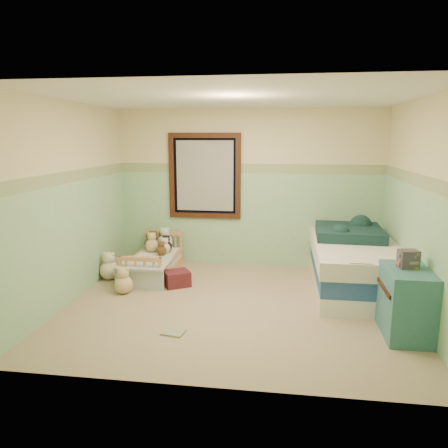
# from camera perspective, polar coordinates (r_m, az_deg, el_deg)

# --- Properties ---
(floor) EXTENTS (4.20, 3.60, 0.02)m
(floor) POSITION_cam_1_polar(r_m,az_deg,el_deg) (5.45, 1.48, -10.88)
(floor) COLOR gray
(floor) RESTS_ON ground
(ceiling) EXTENTS (4.20, 3.60, 0.02)m
(ceiling) POSITION_cam_1_polar(r_m,az_deg,el_deg) (5.06, 1.64, 16.53)
(ceiling) COLOR white
(ceiling) RESTS_ON wall_back
(wall_back) EXTENTS (4.20, 0.04, 2.50)m
(wall_back) POSITION_cam_1_polar(r_m,az_deg,el_deg) (6.88, 3.25, 4.67)
(wall_back) COLOR beige
(wall_back) RESTS_ON floor
(wall_front) EXTENTS (4.20, 0.04, 2.50)m
(wall_front) POSITION_cam_1_polar(r_m,az_deg,el_deg) (3.36, -1.90, -2.52)
(wall_front) COLOR beige
(wall_front) RESTS_ON floor
(wall_left) EXTENTS (0.04, 3.60, 2.50)m
(wall_left) POSITION_cam_1_polar(r_m,az_deg,el_deg) (5.73, -19.81, 2.64)
(wall_left) COLOR beige
(wall_left) RESTS_ON floor
(wall_right) EXTENTS (0.04, 3.60, 2.50)m
(wall_right) POSITION_cam_1_polar(r_m,az_deg,el_deg) (5.30, 24.73, 1.60)
(wall_right) COLOR beige
(wall_right) RESTS_ON floor
(wainscot_mint) EXTENTS (4.20, 0.01, 1.50)m
(wainscot_mint) POSITION_cam_1_polar(r_m,az_deg,el_deg) (6.95, 3.19, 0.55)
(wainscot_mint) COLOR #9EC89E
(wainscot_mint) RESTS_ON floor
(border_strip) EXTENTS (4.20, 0.01, 0.15)m
(border_strip) POSITION_cam_1_polar(r_m,az_deg,el_deg) (6.84, 3.27, 7.36)
(border_strip) COLOR #37603C
(border_strip) RESTS_ON wall_back
(window_frame) EXTENTS (1.16, 0.06, 1.36)m
(window_frame) POSITION_cam_1_polar(r_m,az_deg,el_deg) (6.92, -2.58, 6.37)
(window_frame) COLOR black
(window_frame) RESTS_ON wall_back
(window_blinds) EXTENTS (0.92, 0.01, 1.12)m
(window_blinds) POSITION_cam_1_polar(r_m,az_deg,el_deg) (6.93, -2.57, 6.38)
(window_blinds) COLOR #B6B6B0
(window_blinds) RESTS_ON window_frame
(toddler_bed_frame) EXTENTS (0.63, 1.26, 0.16)m
(toddler_bed_frame) POSITION_cam_1_polar(r_m,az_deg,el_deg) (6.67, -9.33, -5.99)
(toddler_bed_frame) COLOR #C07E52
(toddler_bed_frame) RESTS_ON floor
(toddler_mattress) EXTENTS (0.58, 1.21, 0.12)m
(toddler_mattress) POSITION_cam_1_polar(r_m,az_deg,el_deg) (6.62, -9.37, -4.82)
(toddler_mattress) COLOR silver
(toddler_mattress) RESTS_ON toddler_bed_frame
(patchwork_quilt) EXTENTS (0.69, 0.63, 0.03)m
(patchwork_quilt) POSITION_cam_1_polar(r_m,az_deg,el_deg) (6.25, -10.47, -5.15)
(patchwork_quilt) COLOR #5F81BC
(patchwork_quilt) RESTS_ON toddler_mattress
(plush_bed_brown) EXTENTS (0.20, 0.20, 0.20)m
(plush_bed_brown) POSITION_cam_1_polar(r_m,az_deg,el_deg) (7.09, -9.38, -2.42)
(plush_bed_brown) COLOR brown
(plush_bed_brown) RESTS_ON toddler_mattress
(plush_bed_white) EXTENTS (0.24, 0.24, 0.24)m
(plush_bed_white) POSITION_cam_1_polar(r_m,az_deg,el_deg) (7.03, -7.83, -2.32)
(plush_bed_white) COLOR silver
(plush_bed_white) RESTS_ON toddler_mattress
(plush_bed_tan) EXTENTS (0.21, 0.21, 0.21)m
(plush_bed_tan) POSITION_cam_1_polar(r_m,az_deg,el_deg) (6.87, -9.53, -2.81)
(plush_bed_tan) COLOR #D7BB81
(plush_bed_tan) RESTS_ON toddler_mattress
(plush_bed_dark) EXTENTS (0.19, 0.19, 0.19)m
(plush_bed_dark) POSITION_cam_1_polar(r_m,az_deg,el_deg) (6.81, -7.67, -2.99)
(plush_bed_dark) COLOR black
(plush_bed_dark) RESTS_ON toddler_mattress
(plush_floor_cream) EXTENTS (0.28, 0.28, 0.28)m
(plush_floor_cream) POSITION_cam_1_polar(r_m,az_deg,el_deg) (6.58, -14.95, -5.94)
(plush_floor_cream) COLOR beige
(plush_floor_cream) RESTS_ON floor
(plush_floor_tan) EXTENTS (0.24, 0.24, 0.24)m
(plush_floor_tan) POSITION_cam_1_polar(r_m,az_deg,el_deg) (5.96, -13.17, -7.85)
(plush_floor_tan) COLOR #D7BB81
(plush_floor_tan) RESTS_ON floor
(twin_bed_frame) EXTENTS (1.07, 2.15, 0.22)m
(twin_bed_frame) POSITION_cam_1_polar(r_m,az_deg,el_deg) (6.27, 16.76, -7.19)
(twin_bed_frame) COLOR white
(twin_bed_frame) RESTS_ON floor
(twin_boxspring) EXTENTS (1.07, 2.15, 0.22)m
(twin_boxspring) POSITION_cam_1_polar(r_m,az_deg,el_deg) (6.20, 16.88, -5.26)
(twin_boxspring) COLOR navy
(twin_boxspring) RESTS_ON twin_bed_frame
(twin_mattress) EXTENTS (1.12, 2.19, 0.22)m
(twin_mattress) POSITION_cam_1_polar(r_m,az_deg,el_deg) (6.15, 16.99, -3.29)
(twin_mattress) COLOR silver
(twin_mattress) RESTS_ON twin_boxspring
(teal_blanket) EXTENTS (0.95, 1.00, 0.14)m
(teal_blanket) POSITION_cam_1_polar(r_m,az_deg,el_deg) (6.39, 16.24, -1.04)
(teal_blanket) COLOR black
(teal_blanket) RESTS_ON twin_mattress
(dresser) EXTENTS (0.45, 0.72, 0.72)m
(dresser) POSITION_cam_1_polar(r_m,az_deg,el_deg) (4.95, 23.00, -9.57)
(dresser) COLOR #35676D
(dresser) RESTS_ON floor
(book_stack) EXTENTS (0.21, 0.18, 0.19)m
(book_stack) POSITION_cam_1_polar(r_m,az_deg,el_deg) (4.87, 23.25, -4.29)
(book_stack) COLOR brown
(book_stack) RESTS_ON dresser
(red_pillow) EXTENTS (0.45, 0.43, 0.21)m
(red_pillow) POSITION_cam_1_polar(r_m,az_deg,el_deg) (6.14, -6.28, -7.19)
(red_pillow) COLOR maroon
(red_pillow) RESTS_ON floor
(floor_book) EXTENTS (0.25, 0.21, 0.02)m
(floor_book) POSITION_cam_1_polar(r_m,az_deg,el_deg) (4.77, -6.73, -14.10)
(floor_book) COLOR yellow
(floor_book) RESTS_ON floor
(extra_plush_0) EXTENTS (0.18, 0.18, 0.18)m
(extra_plush_0) POSITION_cam_1_polar(r_m,az_deg,el_deg) (7.04, -9.80, -2.60)
(extra_plush_0) COLOR brown
(extra_plush_0) RESTS_ON toddler_mattress
(extra_plush_1) EXTENTS (0.17, 0.17, 0.17)m
(extra_plush_1) POSITION_cam_1_polar(r_m,az_deg,el_deg) (6.76, -7.82, -3.16)
(extra_plush_1) COLOR beige
(extra_plush_1) RESTS_ON toddler_mattress
(extra_plush_2) EXTENTS (0.15, 0.15, 0.15)m
(extra_plush_2) POSITION_cam_1_polar(r_m,az_deg,el_deg) (6.65, -8.28, -3.51)
(extra_plush_2) COLOR brown
(extra_plush_2) RESTS_ON toddler_mattress
(extra_plush_3) EXTENTS (0.18, 0.18, 0.18)m
(extra_plush_3) POSITION_cam_1_polar(r_m,az_deg,el_deg) (7.05, -8.08, -2.54)
(extra_plush_3) COLOR brown
(extra_plush_3) RESTS_ON toddler_mattress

